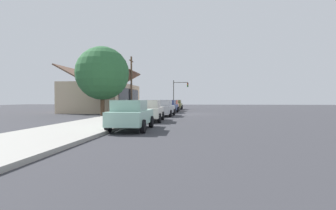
{
  "coord_description": "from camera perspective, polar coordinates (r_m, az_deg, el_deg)",
  "views": [
    {
      "loc": [
        -30.4,
        -0.71,
        1.6
      ],
      "look_at": [
        -0.3,
        2.58,
        1.02
      ],
      "focal_mm": 28.56,
      "sensor_mm": 36.0,
      "label": 1
    }
  ],
  "objects": [
    {
      "name": "shade_tree",
      "position": [
        28.33,
        -13.84,
        6.58
      ],
      "size": [
        5.45,
        5.45,
        7.05
      ],
      "color": "brown",
      "rests_on": "ground"
    },
    {
      "name": "car_seafoam",
      "position": [
        14.28,
        -7.85,
        -2.08
      ],
      "size": [
        4.49,
        2.02,
        1.59
      ],
      "rotation": [
        0.0,
        0.0,
        0.03
      ],
      "color": "#9ED1BC",
      "rests_on": "ground"
    },
    {
      "name": "traffic_light_main",
      "position": [
        49.01,
        2.43,
        3.31
      ],
      "size": [
        0.37,
        2.79,
        5.2
      ],
      "color": "#383833",
      "rests_on": "ground"
    },
    {
      "name": "car_ivory",
      "position": [
        19.97,
        -4.1,
        -1.16
      ],
      "size": [
        4.5,
        2.19,
        1.59
      ],
      "rotation": [
        0.0,
        0.0,
        0.05
      ],
      "color": "silver",
      "rests_on": "ground"
    },
    {
      "name": "car_coral",
      "position": [
        38.31,
        0.94,
        -0.07
      ],
      "size": [
        4.87,
        2.15,
        1.59
      ],
      "rotation": [
        0.0,
        0.0,
        0.04
      ],
      "color": "#EA8C75",
      "rests_on": "ground"
    },
    {
      "name": "car_navy",
      "position": [
        32.68,
        0.21,
        -0.28
      ],
      "size": [
        4.55,
        2.09,
        1.59
      ],
      "rotation": [
        0.0,
        0.0,
        -0.05
      ],
      "color": "navy",
      "rests_on": "ground"
    },
    {
      "name": "car_olive",
      "position": [
        44.57,
        1.77,
        0.09
      ],
      "size": [
        4.67,
        2.01,
        1.59
      ],
      "rotation": [
        0.0,
        0.0,
        0.0
      ],
      "color": "olive",
      "rests_on": "ground"
    },
    {
      "name": "fire_hydrant_red",
      "position": [
        29.39,
        -3.39,
        -1.05
      ],
      "size": [
        0.22,
        0.22,
        0.71
      ],
      "color": "red",
      "rests_on": "sidewalk_curb"
    },
    {
      "name": "ground_plane",
      "position": [
        30.45,
        4.89,
        -1.92
      ],
      "size": [
        120.0,
        120.0,
        0.0
      ],
      "primitive_type": "plane",
      "color": "#38383D"
    },
    {
      "name": "sidewalk_curb",
      "position": [
        31.09,
        -5.49,
        -1.71
      ],
      "size": [
        60.0,
        4.2,
        0.16
      ],
      "primitive_type": "cube",
      "color": "#A3A099",
      "rests_on": "ground"
    },
    {
      "name": "car_silver",
      "position": [
        26.28,
        -1.09,
        -0.61
      ],
      "size": [
        4.45,
        2.16,
        1.59
      ],
      "rotation": [
        0.0,
        0.0,
        -0.03
      ],
      "color": "silver",
      "rests_on": "ground"
    },
    {
      "name": "utility_pole_wooden",
      "position": [
        36.79,
        -7.82,
        4.72
      ],
      "size": [
        1.8,
        0.24,
        7.5
      ],
      "color": "brown",
      "rests_on": "ground"
    },
    {
      "name": "storefront_building",
      "position": [
        37.56,
        -13.52,
        1.69
      ],
      "size": [
        13.19,
        7.46,
        5.76
      ],
      "color": "#CCB293",
      "rests_on": "ground"
    }
  ]
}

